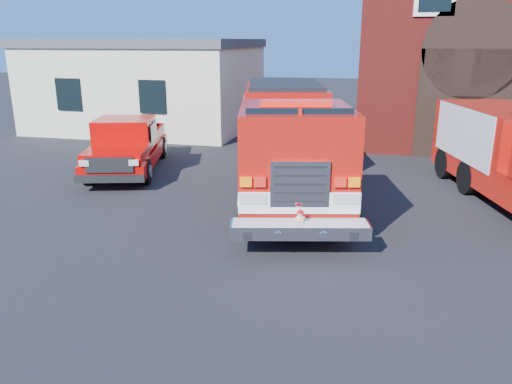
# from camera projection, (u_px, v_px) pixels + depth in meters

# --- Properties ---
(ground) EXTENTS (100.00, 100.00, 0.00)m
(ground) POSITION_uv_depth(u_px,v_px,m) (268.00, 230.00, 11.74)
(ground) COLOR black
(ground) RESTS_ON ground
(parking_stripe_far) EXTENTS (0.12, 3.00, 0.01)m
(parking_stripe_far) POSITION_uv_depth(u_px,v_px,m) (501.00, 173.00, 16.76)
(parking_stripe_far) COLOR #DDAF0B
(parking_stripe_far) RESTS_ON ground
(side_building) EXTENTS (10.20, 8.20, 4.35)m
(side_building) POSITION_uv_depth(u_px,v_px,m) (150.00, 83.00, 25.21)
(side_building) COLOR #E8E4C4
(side_building) RESTS_ON ground
(fire_engine) EXTENTS (4.85, 10.06, 2.99)m
(fire_engine) POSITION_uv_depth(u_px,v_px,m) (288.00, 138.00, 14.55)
(fire_engine) COLOR black
(fire_engine) RESTS_ON ground
(pickup_truck) EXTENTS (3.48, 5.89, 1.82)m
(pickup_truck) POSITION_uv_depth(u_px,v_px,m) (128.00, 145.00, 16.95)
(pickup_truck) COLOR black
(pickup_truck) RESTS_ON ground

